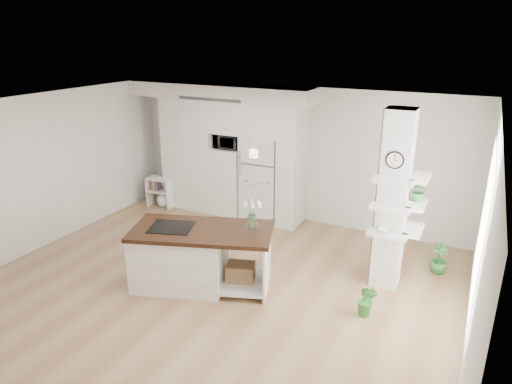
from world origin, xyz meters
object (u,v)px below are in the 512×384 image
(bookshelf, at_px, (162,194))
(kitchen_island, at_px, (188,255))
(refrigerator, at_px, (263,178))
(floor_plant_a, at_px, (367,300))

(bookshelf, bearing_deg, kitchen_island, -49.68)
(refrigerator, xyz_separation_m, kitchen_island, (0.13, -2.87, -0.39))
(kitchen_island, distance_m, floor_plant_a, 2.69)
(refrigerator, bearing_deg, floor_plant_a, -41.99)
(refrigerator, xyz_separation_m, floor_plant_a, (2.78, -2.51, -0.62))
(refrigerator, height_order, floor_plant_a, refrigerator)
(refrigerator, height_order, bookshelf, refrigerator)
(refrigerator, relative_size, floor_plant_a, 3.49)
(floor_plant_a, bearing_deg, refrigerator, 138.01)
(refrigerator, bearing_deg, bookshelf, -170.03)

